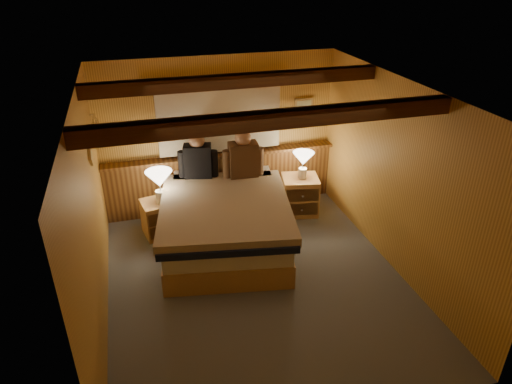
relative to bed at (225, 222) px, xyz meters
name	(u,v)px	position (x,y,z in m)	size (l,w,h in m)	color
floor	(257,281)	(0.20, -0.90, -0.39)	(4.20, 4.20, 0.00)	slate
ceiling	(257,93)	(0.20, -0.90, 2.01)	(4.20, 4.20, 0.00)	tan
wall_back	(219,135)	(0.20, 1.20, 0.81)	(3.60, 3.60, 0.00)	gold
wall_left	(91,219)	(-1.60, -0.90, 0.81)	(4.20, 4.20, 0.00)	gold
wall_right	(398,178)	(2.00, -0.90, 0.81)	(4.20, 4.20, 0.00)	gold
wall_front	(335,325)	(0.20, -3.00, 0.81)	(3.60, 3.60, 0.00)	gold
wainscot	(222,179)	(0.20, 1.14, 0.10)	(3.60, 0.23, 0.94)	brown
curtain_window	(219,116)	(0.20, 1.13, 1.14)	(2.18, 0.09, 1.11)	#472A11
ceiling_beams	(253,98)	(0.20, -0.75, 1.92)	(3.60, 1.65, 0.16)	#472A11
coat_rail	(96,127)	(-1.52, 0.68, 1.28)	(0.05, 0.55, 0.24)	silver
framed_print	(304,106)	(1.55, 1.18, 1.16)	(0.30, 0.04, 0.25)	tan
bed	(225,222)	(0.00, 0.00, 0.00)	(2.00, 2.43, 0.74)	tan
nightstand_left	(160,218)	(-0.84, 0.57, -0.12)	(0.55, 0.51, 0.53)	tan
nightstand_right	(300,195)	(1.33, 0.61, -0.09)	(0.63, 0.59, 0.60)	tan
lamp_left	(159,181)	(-0.80, 0.53, 0.48)	(0.37, 0.37, 0.49)	white
lamp_right	(303,160)	(1.35, 0.60, 0.51)	(0.33, 0.33, 0.42)	white
person_left	(198,159)	(-0.21, 0.81, 0.63)	(0.57, 0.31, 0.71)	black
person_right	(243,157)	(0.43, 0.65, 0.65)	(0.61, 0.26, 0.74)	#4E321F
duffel_bag	(178,226)	(-0.61, 0.41, -0.21)	(0.63, 0.49, 0.40)	black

